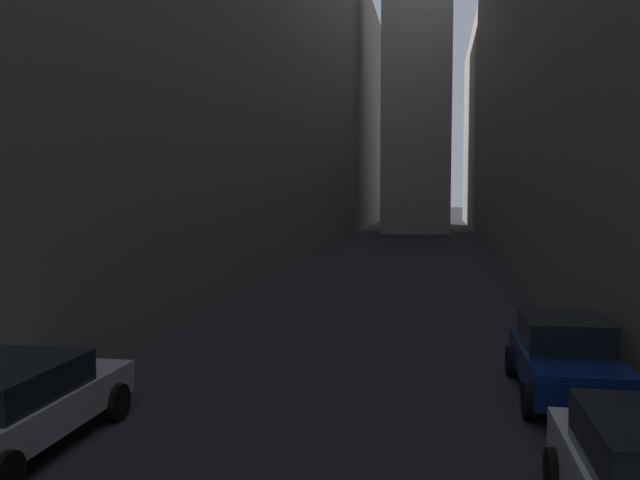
# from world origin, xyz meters

# --- Properties ---
(ground_plane) EXTENTS (264.00, 264.00, 0.00)m
(ground_plane) POSITION_xyz_m (0.00, 48.00, 0.00)
(ground_plane) COLOR #232326
(building_block_left) EXTENTS (14.86, 108.00, 25.55)m
(building_block_left) POSITION_xyz_m (-12.93, 50.00, 12.77)
(building_block_left) COLOR slate
(building_block_left) RESTS_ON ground
(building_block_right) EXTENTS (12.30, 108.00, 21.37)m
(building_block_right) POSITION_xyz_m (11.65, 50.00, 10.69)
(building_block_right) COLOR #756B5B
(building_block_right) RESTS_ON ground
(parked_car_left_third) EXTENTS (2.05, 4.52, 1.38)m
(parked_car_left_third) POSITION_xyz_m (-4.40, 17.64, 0.74)
(parked_car_left_third) COLOR #B7B7BC
(parked_car_left_third) RESTS_ON ground
(parked_car_right_far) EXTENTS (1.90, 4.12, 1.54)m
(parked_car_right_far) POSITION_xyz_m (4.40, 21.97, 0.78)
(parked_car_right_far) COLOR navy
(parked_car_right_far) RESTS_ON ground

